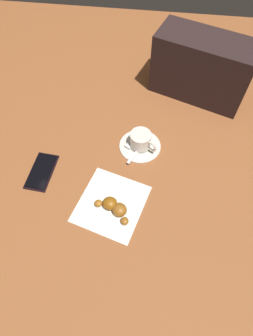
{
  "coord_description": "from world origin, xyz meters",
  "views": [
    {
      "loc": [
        -0.44,
        -0.07,
        0.73
      ],
      "look_at": [
        -0.0,
        -0.02,
        0.03
      ],
      "focal_mm": 30.47,
      "sensor_mm": 36.0,
      "label": 1
    }
  ],
  "objects_px": {
    "croissant": "(114,207)",
    "laptop_bag": "(202,68)",
    "cell_phone": "(42,171)",
    "espresso_cup": "(141,140)",
    "sugar_packet": "(132,142)",
    "teaspoon": "(142,145)",
    "saucer": "(140,146)",
    "napkin": "(111,204)"
  },
  "relations": [
    {
      "from": "napkin",
      "to": "croissant",
      "type": "distance_m",
      "value": 0.03
    },
    {
      "from": "teaspoon",
      "to": "croissant",
      "type": "bearing_deg",
      "value": 166.18
    },
    {
      "from": "sugar_packet",
      "to": "laptop_bag",
      "type": "height_order",
      "value": "laptop_bag"
    },
    {
      "from": "teaspoon",
      "to": "laptop_bag",
      "type": "distance_m",
      "value": 0.33
    },
    {
      "from": "espresso_cup",
      "to": "croissant",
      "type": "xyz_separation_m",
      "value": [
        -0.23,
        0.05,
        -0.02
      ]
    },
    {
      "from": "teaspoon",
      "to": "napkin",
      "type": "xyz_separation_m",
      "value": [
        -0.21,
        0.07,
        -0.01
      ]
    },
    {
      "from": "espresso_cup",
      "to": "napkin",
      "type": "relative_size",
      "value": 0.46
    },
    {
      "from": "saucer",
      "to": "sugar_packet",
      "type": "relative_size",
      "value": 2.34
    },
    {
      "from": "saucer",
      "to": "laptop_bag",
      "type": "bearing_deg",
      "value": -33.05
    },
    {
      "from": "croissant",
      "to": "espresso_cup",
      "type": "bearing_deg",
      "value": -12.49
    },
    {
      "from": "espresso_cup",
      "to": "napkin",
      "type": "xyz_separation_m",
      "value": [
        -0.21,
        0.06,
        -0.03
      ]
    },
    {
      "from": "saucer",
      "to": "croissant",
      "type": "relative_size",
      "value": 1.23
    },
    {
      "from": "saucer",
      "to": "sugar_packet",
      "type": "distance_m",
      "value": 0.03
    },
    {
      "from": "espresso_cup",
      "to": "laptop_bag",
      "type": "distance_m",
      "value": 0.33
    },
    {
      "from": "napkin",
      "to": "teaspoon",
      "type": "bearing_deg",
      "value": -17.85
    },
    {
      "from": "espresso_cup",
      "to": "napkin",
      "type": "distance_m",
      "value": 0.22
    },
    {
      "from": "espresso_cup",
      "to": "sugar_packet",
      "type": "distance_m",
      "value": 0.04
    },
    {
      "from": "sugar_packet",
      "to": "teaspoon",
      "type": "bearing_deg",
      "value": 108.37
    },
    {
      "from": "laptop_bag",
      "to": "sugar_packet",
      "type": "bearing_deg",
      "value": 72.42
    },
    {
      "from": "napkin",
      "to": "laptop_bag",
      "type": "xyz_separation_m",
      "value": [
        0.48,
        -0.24,
        0.1
      ]
    },
    {
      "from": "teaspoon",
      "to": "sugar_packet",
      "type": "bearing_deg",
      "value": 76.81
    },
    {
      "from": "sugar_packet",
      "to": "cell_phone",
      "type": "xyz_separation_m",
      "value": [
        -0.14,
        0.26,
        -0.01
      ]
    },
    {
      "from": "teaspoon",
      "to": "laptop_bag",
      "type": "bearing_deg",
      "value": -31.83
    },
    {
      "from": "espresso_cup",
      "to": "laptop_bag",
      "type": "xyz_separation_m",
      "value": [
        0.27,
        -0.17,
        0.07
      ]
    },
    {
      "from": "saucer",
      "to": "teaspoon",
      "type": "height_order",
      "value": "teaspoon"
    },
    {
      "from": "croissant",
      "to": "sugar_packet",
      "type": "bearing_deg",
      "value": -5.6
    },
    {
      "from": "napkin",
      "to": "cell_phone",
      "type": "xyz_separation_m",
      "value": [
        0.08,
        0.22,
        0.0
      ]
    },
    {
      "from": "napkin",
      "to": "sugar_packet",
      "type": "bearing_deg",
      "value": -9.07
    },
    {
      "from": "croissant",
      "to": "napkin",
      "type": "bearing_deg",
      "value": 34.48
    },
    {
      "from": "cell_phone",
      "to": "espresso_cup",
      "type": "bearing_deg",
      "value": -65.09
    },
    {
      "from": "croissant",
      "to": "laptop_bag",
      "type": "height_order",
      "value": "laptop_bag"
    },
    {
      "from": "teaspoon",
      "to": "sugar_packet",
      "type": "relative_size",
      "value": 2.11
    },
    {
      "from": "laptop_bag",
      "to": "espresso_cup",
      "type": "bearing_deg",
      "value": 76.99
    },
    {
      "from": "espresso_cup",
      "to": "laptop_bag",
      "type": "relative_size",
      "value": 0.27
    },
    {
      "from": "croissant",
      "to": "teaspoon",
      "type": "bearing_deg",
      "value": -13.82
    },
    {
      "from": "espresso_cup",
      "to": "sugar_packet",
      "type": "height_order",
      "value": "espresso_cup"
    },
    {
      "from": "sugar_packet",
      "to": "croissant",
      "type": "xyz_separation_m",
      "value": [
        -0.23,
        0.02,
        0.01
      ]
    },
    {
      "from": "cell_phone",
      "to": "teaspoon",
      "type": "bearing_deg",
      "value": -65.69
    },
    {
      "from": "espresso_cup",
      "to": "teaspoon",
      "type": "distance_m",
      "value": 0.02
    },
    {
      "from": "croissant",
      "to": "laptop_bag",
      "type": "xyz_separation_m",
      "value": [
        0.5,
        -0.23,
        0.09
      ]
    },
    {
      "from": "saucer",
      "to": "croissant",
      "type": "bearing_deg",
      "value": 168.03
    },
    {
      "from": "teaspoon",
      "to": "cell_phone",
      "type": "distance_m",
      "value": 0.32
    }
  ]
}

